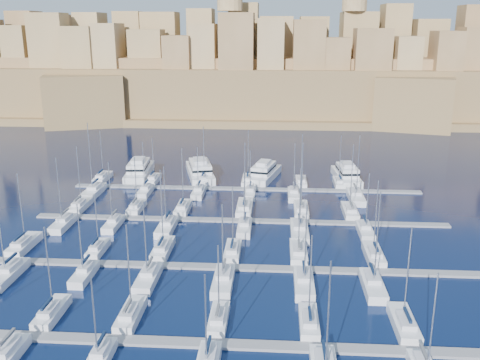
# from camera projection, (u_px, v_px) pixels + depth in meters

# --- Properties ---
(ground) EXTENTS (600.00, 600.00, 0.00)m
(ground) POSITION_uv_depth(u_px,v_px,m) (235.00, 240.00, 99.21)
(ground) COLOR #020930
(ground) RESTS_ON ground
(pontoon_near) EXTENTS (84.00, 2.00, 0.40)m
(pontoon_near) POSITION_uv_depth(u_px,v_px,m) (214.00, 344.00, 66.57)
(pontoon_near) COLOR slate
(pontoon_near) RESTS_ON ground
(pontoon_mid_near) EXTENTS (84.00, 2.00, 0.40)m
(pontoon_mid_near) POSITION_uv_depth(u_px,v_px,m) (229.00, 267.00, 87.65)
(pontoon_mid_near) COLOR slate
(pontoon_mid_near) RESTS_ON ground
(pontoon_mid_far) EXTENTS (84.00, 2.00, 0.40)m
(pontoon_mid_far) POSITION_uv_depth(u_px,v_px,m) (239.00, 220.00, 108.73)
(pontoon_mid_far) COLOR slate
(pontoon_mid_far) RESTS_ON ground
(pontoon_far) EXTENTS (84.00, 2.00, 0.40)m
(pontoon_far) POSITION_uv_depth(u_px,v_px,m) (245.00, 189.00, 129.82)
(pontoon_far) COLOR slate
(pontoon_far) RESTS_ON ground
(sailboat_1) EXTENTS (2.51, 8.37, 13.30)m
(sailboat_1) POSITION_uv_depth(u_px,v_px,m) (52.00, 313.00, 72.80)
(sailboat_1) COLOR silver
(sailboat_1) RESTS_ON ground
(sailboat_2) EXTENTS (2.63, 8.76, 13.83)m
(sailboat_2) POSITION_uv_depth(u_px,v_px,m) (131.00, 315.00, 72.26)
(sailboat_2) COLOR silver
(sailboat_2) RESTS_ON ground
(sailboat_3) EXTENTS (2.40, 8.01, 11.50)m
(sailboat_3) POSITION_uv_depth(u_px,v_px,m) (219.00, 320.00, 71.12)
(sailboat_3) COLOR silver
(sailboat_3) RESTS_ON ground
(sailboat_4) EXTENTS (2.48, 8.28, 13.12)m
(sailboat_4) POSITION_uv_depth(u_px,v_px,m) (309.00, 322.00, 70.44)
(sailboat_4) COLOR silver
(sailboat_4) RESTS_ON ground
(sailboat_5) EXTENTS (2.77, 9.23, 14.37)m
(sailboat_5) POSITION_uv_depth(u_px,v_px,m) (404.00, 324.00, 70.06)
(sailboat_5) COLOR silver
(sailboat_5) RESTS_ON ground
(sailboat_7) EXTENTS (2.73, 9.10, 14.35)m
(sailboat_7) POSITION_uv_depth(u_px,v_px,m) (4.00, 358.00, 62.81)
(sailboat_7) COLOR silver
(sailboat_7) RESTS_ON ground
(sailboat_8) EXTENTS (2.29, 7.63, 11.74)m
(sailboat_8) POSITION_uv_depth(u_px,v_px,m) (99.00, 359.00, 62.77)
(sailboat_8) COLOR silver
(sailboat_8) RESTS_ON ground
(sailboat_12) EXTENTS (2.86, 9.55, 14.05)m
(sailboat_12) POSITION_uv_depth(u_px,v_px,m) (24.00, 245.00, 95.40)
(sailboat_12) COLOR silver
(sailboat_12) RESTS_ON ground
(sailboat_13) EXTENTS (2.28, 7.60, 10.91)m
(sailboat_13) POSITION_uv_depth(u_px,v_px,m) (98.00, 249.00, 93.58)
(sailboat_13) COLOR silver
(sailboat_13) RESTS_ON ground
(sailboat_14) EXTENTS (2.76, 9.21, 15.25)m
(sailboat_14) POSITION_uv_depth(u_px,v_px,m) (163.00, 249.00, 93.56)
(sailboat_14) COLOR silver
(sailboat_14) RESTS_ON ground
(sailboat_15) EXTENTS (2.64, 8.79, 12.61)m
(sailboat_15) POSITION_uv_depth(u_px,v_px,m) (233.00, 251.00, 92.56)
(sailboat_15) COLOR silver
(sailboat_15) RESTS_ON ground
(sailboat_16) EXTENTS (2.87, 9.57, 15.90)m
(sailboat_16) POSITION_uv_depth(u_px,v_px,m) (298.00, 252.00, 92.16)
(sailboat_16) COLOR silver
(sailboat_16) RESTS_ON ground
(sailboat_17) EXTENTS (2.80, 9.32, 14.03)m
(sailboat_17) POSITION_uv_depth(u_px,v_px,m) (374.00, 255.00, 91.20)
(sailboat_17) COLOR silver
(sailboat_17) RESTS_ON ground
(sailboat_18) EXTENTS (2.98, 9.92, 15.06)m
(sailboat_18) POSITION_uv_depth(u_px,v_px,m) (8.00, 274.00, 84.19)
(sailboat_18) COLOR silver
(sailboat_18) RESTS_ON ground
(sailboat_19) EXTENTS (2.43, 8.12, 12.74)m
(sailboat_19) POSITION_uv_depth(u_px,v_px,m) (84.00, 274.00, 84.25)
(sailboat_19) COLOR silver
(sailboat_19) RESTS_ON ground
(sailboat_20) EXTENTS (2.83, 9.43, 13.69)m
(sailboat_20) POSITION_uv_depth(u_px,v_px,m) (148.00, 277.00, 82.94)
(sailboat_20) COLOR silver
(sailboat_20) RESTS_ON ground
(sailboat_21) EXTENTS (2.97, 9.90, 13.59)m
(sailboat_21) POSITION_uv_depth(u_px,v_px,m) (223.00, 280.00, 81.94)
(sailboat_21) COLOR silver
(sailboat_21) RESTS_ON ground
(sailboat_22) EXTENTS (2.92, 9.72, 13.83)m
(sailboat_22) POSITION_uv_depth(u_px,v_px,m) (304.00, 283.00, 81.21)
(sailboat_22) COLOR silver
(sailboat_22) RESTS_ON ground
(sailboat_23) EXTENTS (2.92, 9.72, 15.98)m
(sailboat_23) POSITION_uv_depth(u_px,v_px,m) (373.00, 285.00, 80.52)
(sailboat_23) COLOR silver
(sailboat_23) RESTS_ON ground
(sailboat_24) EXTENTS (2.73, 9.08, 14.06)m
(sailboat_24) POSITION_uv_depth(u_px,v_px,m) (80.00, 206.00, 116.10)
(sailboat_24) COLOR silver
(sailboat_24) RESTS_ON ground
(sailboat_25) EXTENTS (2.56, 8.55, 12.02)m
(sailboat_25) POSITION_uv_depth(u_px,v_px,m) (136.00, 207.00, 115.03)
(sailboat_25) COLOR silver
(sailboat_25) RESTS_ON ground
(sailboat_26) EXTENTS (2.70, 9.00, 14.08)m
(sailboat_26) POSITION_uv_depth(u_px,v_px,m) (183.00, 208.00, 114.57)
(sailboat_26) COLOR silver
(sailboat_26) RESTS_ON ground
(sailboat_27) EXTENTS (3.21, 10.71, 15.20)m
(sailboat_27) POSITION_uv_depth(u_px,v_px,m) (245.00, 208.00, 114.49)
(sailboat_27) COLOR silver
(sailboat_27) RESTS_ON ground
(sailboat_28) EXTENTS (2.97, 9.89, 15.46)m
(sailboat_28) POSITION_uv_depth(u_px,v_px,m) (301.00, 210.00, 113.31)
(sailboat_28) COLOR silver
(sailboat_28) RESTS_ON ground
(sailboat_29) EXTENTS (2.87, 9.56, 15.36)m
(sailboat_29) POSITION_uv_depth(u_px,v_px,m) (350.00, 211.00, 112.47)
(sailboat_29) COLOR silver
(sailboat_29) RESTS_ON ground
(sailboat_30) EXTENTS (2.73, 9.11, 14.55)m
(sailboat_30) POSITION_uv_depth(u_px,v_px,m) (63.00, 223.00, 105.65)
(sailboat_30) COLOR silver
(sailboat_30) RESTS_ON ground
(sailboat_31) EXTENTS (2.44, 8.15, 13.71)m
(sailboat_31) POSITION_uv_depth(u_px,v_px,m) (113.00, 224.00, 105.45)
(sailboat_31) COLOR silver
(sailboat_31) RESTS_ON ground
(sailboat_32) EXTENTS (2.94, 9.81, 13.28)m
(sailboat_32) POSITION_uv_depth(u_px,v_px,m) (167.00, 227.00, 103.94)
(sailboat_32) COLOR silver
(sailboat_32) RESTS_ON ground
(sailboat_33) EXTENTS (2.59, 8.64, 12.55)m
(sailboat_33) POSITION_uv_depth(u_px,v_px,m) (244.00, 228.00, 103.50)
(sailboat_33) COLOR silver
(sailboat_33) RESTS_ON ground
(sailboat_34) EXTENTS (3.29, 10.97, 17.97)m
(sailboat_34) POSITION_uv_depth(u_px,v_px,m) (299.00, 231.00, 101.68)
(sailboat_34) COLOR silver
(sailboat_34) RESTS_ON ground
(sailboat_35) EXTENTS (2.59, 8.65, 12.48)m
(sailboat_35) POSITION_uv_depth(u_px,v_px,m) (365.00, 231.00, 101.96)
(sailboat_35) COLOR silver
(sailboat_35) RESTS_ON ground
(sailboat_36) EXTENTS (2.75, 9.18, 13.16)m
(sailboat_36) POSITION_uv_depth(u_px,v_px,m) (103.00, 178.00, 137.38)
(sailboat_36) COLOR silver
(sailboat_36) RESTS_ON ground
(sailboat_37) EXTENTS (2.47, 8.23, 11.56)m
(sailboat_37) POSITION_uv_depth(u_px,v_px,m) (153.00, 179.00, 136.05)
(sailboat_37) COLOR silver
(sailboat_37) RESTS_ON ground
(sailboat_38) EXTENTS (2.69, 8.97, 14.59)m
(sailboat_38) POSITION_uv_depth(u_px,v_px,m) (204.00, 180.00, 135.53)
(sailboat_38) COLOR silver
(sailboat_38) RESTS_ON ground
(sailboat_39) EXTENTS (2.85, 9.51, 13.86)m
(sailboat_39) POSITION_uv_depth(u_px,v_px,m) (248.00, 180.00, 135.04)
(sailboat_39) COLOR silver
(sailboat_39) RESTS_ON ground
(sailboat_40) EXTENTS (2.60, 8.68, 13.04)m
(sailboat_40) POSITION_uv_depth(u_px,v_px,m) (301.00, 182.00, 133.77)
(sailboat_40) COLOR silver
(sailboat_40) RESTS_ON ground
(sailboat_41) EXTENTS (2.49, 8.31, 12.91)m
(sailboat_41) POSITION_uv_depth(u_px,v_px,m) (339.00, 183.00, 132.98)
(sailboat_41) COLOR silver
(sailboat_41) RESTS_ON ground
(sailboat_42) EXTENTS (3.20, 10.67, 17.46)m
(sailboat_42) POSITION_uv_depth(u_px,v_px,m) (94.00, 191.00, 126.06)
(sailboat_42) COLOR silver
(sailboat_42) RESTS_ON ground
(sailboat_43) EXTENTS (2.50, 8.32, 12.93)m
(sailboat_43) POSITION_uv_depth(u_px,v_px,m) (145.00, 191.00, 126.38)
(sailboat_43) COLOR silver
(sailboat_43) RESTS_ON ground
(sailboat_44) EXTENTS (2.57, 8.57, 11.97)m
(sailboat_44) POSITION_uv_depth(u_px,v_px,m) (199.00, 192.00, 125.42)
(sailboat_44) COLOR silver
(sailboat_44) RESTS_ON ground
(sailboat_45) EXTENTS (2.37, 7.89, 11.32)m
(sailboat_45) POSITION_uv_depth(u_px,v_px,m) (250.00, 193.00, 124.94)
(sailboat_45) COLOR silver
(sailboat_45) RESTS_ON ground
(sailboat_46) EXTENTS (2.63, 8.75, 13.25)m
(sailboat_46) POSITION_uv_depth(u_px,v_px,m) (294.00, 194.00, 123.86)
(sailboat_46) COLOR silver
(sailboat_46) RESTS_ON ground
(sailboat_47) EXTENTS (3.20, 10.67, 15.48)m
(sailboat_47) POSITION_uv_depth(u_px,v_px,m) (356.00, 197.00, 122.01)
(sailboat_47) COLOR silver
(sailboat_47) RESTS_ON ground
(motor_yacht_a) EXTENTS (7.05, 18.64, 5.25)m
(motor_yacht_a) POSITION_uv_depth(u_px,v_px,m) (139.00, 170.00, 141.13)
(motor_yacht_a) COLOR silver
(motor_yacht_a) RESTS_ON ground
(motor_yacht_b) EXTENTS (10.46, 20.29, 5.25)m
(motor_yacht_b) POSITION_uv_depth(u_px,v_px,m) (200.00, 170.00, 140.63)
(motor_yacht_b) COLOR silver
(motor_yacht_b) RESTS_ON ground
(motor_yacht_c) EXTENTS (8.92, 17.62, 5.25)m
(motor_yacht_c) POSITION_uv_depth(u_px,v_px,m) (264.00, 173.00, 138.33)
(motor_yacht_c) COLOR silver
(motor_yacht_c) RESTS_ON ground
(motor_yacht_d) EXTENTS (6.41, 16.85, 5.25)m
(motor_yacht_d) POSITION_uv_depth(u_px,v_px,m) (347.00, 174.00, 136.73)
(motor_yacht_d) COLOR silver
(motor_yacht_d) RESTS_ON ground
(fortified_city) EXTENTS (460.00, 108.95, 59.52)m
(fortified_city) POSITION_uv_depth(u_px,v_px,m) (261.00, 79.00, 243.91)
(fortified_city) COLOR brown
(fortified_city) RESTS_ON ground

